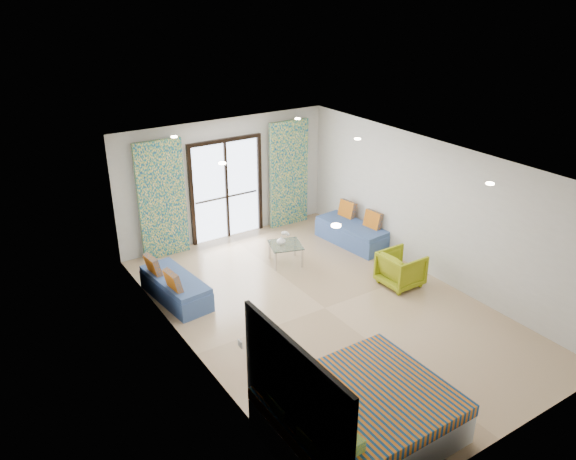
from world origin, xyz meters
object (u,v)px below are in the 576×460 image
daybed_right (352,232)px  armchair (401,267)px  daybed_left (175,287)px  bed (358,416)px  coffee_table (286,246)px

daybed_right → armchair: size_ratio=2.36×
daybed_left → daybed_right: bearing=-4.4°
daybed_right → armchair: (-0.40, -1.97, 0.11)m
bed → armchair: (3.19, 2.61, 0.05)m
daybed_left → armchair: (3.83, -1.84, 0.12)m
bed → armchair: 4.12m
bed → daybed_right: size_ratio=1.28×
bed → coffee_table: bed is taller
daybed_left → coffee_table: size_ratio=2.10×
coffee_table → daybed_right: bearing=0.0°
coffee_table → armchair: armchair is taller
daybed_left → coffee_table: bearing=-3.2°
daybed_left → coffee_table: 2.49m
bed → daybed_right: (3.60, 4.57, -0.06)m
coffee_table → armchair: bearing=-55.5°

